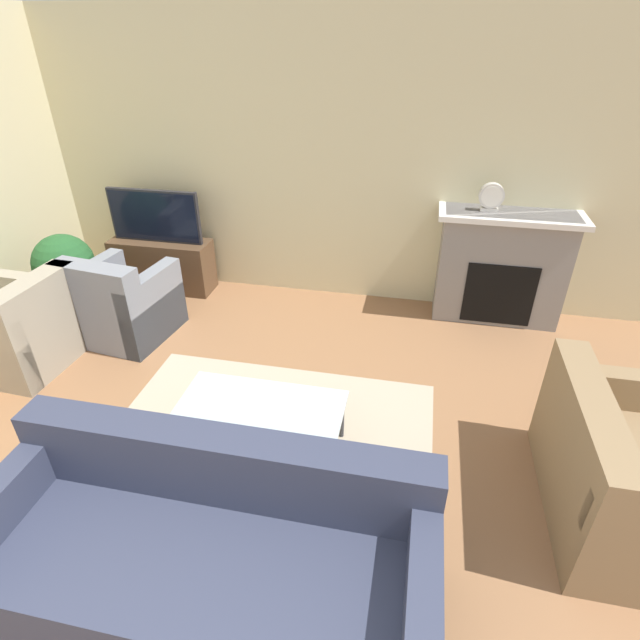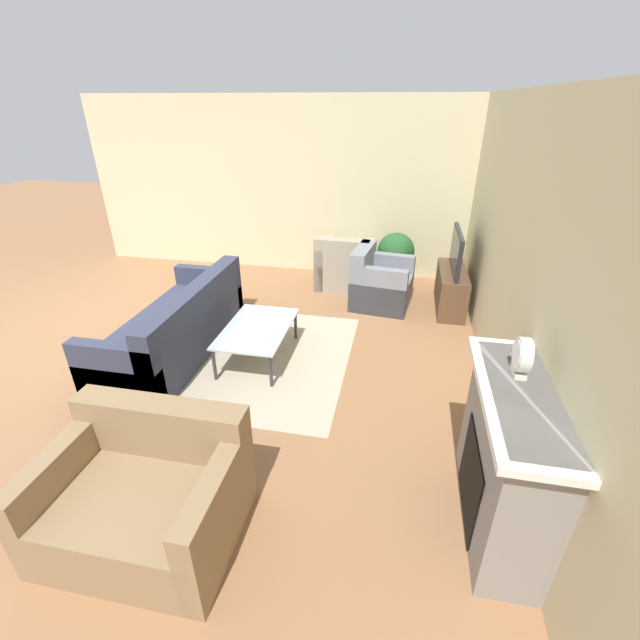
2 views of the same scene
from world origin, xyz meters
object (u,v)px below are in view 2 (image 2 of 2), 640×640
at_px(potted_plant, 396,254).
at_px(armchair_accent, 379,285).
at_px(coffee_table, 257,330).
at_px(tv, 456,251).
at_px(couch_sectional, 177,329).
at_px(couch_loveseat, 147,497).
at_px(mantel_clock, 522,356).
at_px(armchair_by_window, 345,267).

bearing_deg(potted_plant, armchair_accent, -15.50).
bearing_deg(coffee_table, potted_plant, 149.06).
height_order(tv, couch_sectional, tv).
bearing_deg(armchair_accent, couch_loveseat, 170.04).
height_order(tv, mantel_clock, mantel_clock).
relative_size(tv, armchair_accent, 1.13).
height_order(armchair_accent, potted_plant, potted_plant).
xyz_separation_m(tv, couch_sectional, (1.83, -3.13, -0.53)).
relative_size(armchair_accent, potted_plant, 0.99).
relative_size(tv, potted_plant, 1.12).
xyz_separation_m(armchair_by_window, potted_plant, (-0.03, 0.76, 0.25)).
bearing_deg(couch_loveseat, mantel_clock, 17.70).
relative_size(couch_loveseat, armchair_by_window, 1.42).
bearing_deg(couch_sectional, armchair_accent, 128.80).
relative_size(couch_loveseat, coffee_table, 1.10).
height_order(couch_loveseat, potted_plant, potted_plant).
bearing_deg(couch_sectional, mantel_clock, 65.79).
relative_size(couch_sectional, potted_plant, 2.48).
relative_size(coffee_table, mantel_clock, 4.38).
bearing_deg(coffee_table, couch_sectional, -86.71).
bearing_deg(tv, couch_loveseat, -28.80).
bearing_deg(tv, armchair_accent, -84.35).
height_order(armchair_by_window, mantel_clock, mantel_clock).
xyz_separation_m(tv, mantel_clock, (3.27, 0.07, 0.39)).
xyz_separation_m(armchair_by_window, armchair_accent, (0.61, 0.58, 0.00)).
xyz_separation_m(couch_sectional, armchair_accent, (-1.73, 2.16, 0.01)).
distance_m(couch_loveseat, potted_plant, 4.76).
distance_m(armchair_accent, potted_plant, 0.71).
xyz_separation_m(armchair_by_window, mantel_clock, (3.79, 1.62, 0.91)).
height_order(couch_sectional, coffee_table, couch_sectional).
height_order(couch_loveseat, armchair_by_window, same).
xyz_separation_m(armchair_by_window, coffee_table, (2.29, -0.64, 0.05)).
xyz_separation_m(couch_loveseat, armchair_accent, (-3.90, 1.22, 0.01)).
bearing_deg(potted_plant, armchair_by_window, -87.36).
height_order(couch_loveseat, coffee_table, couch_loveseat).
bearing_deg(couch_sectional, couch_loveseat, 23.40).
xyz_separation_m(tv, armchair_by_window, (-0.51, -1.55, -0.52)).
distance_m(tv, potted_plant, 1.00).
bearing_deg(potted_plant, mantel_clock, 12.80).
bearing_deg(armchair_accent, coffee_table, 151.56).
bearing_deg(couch_loveseat, couch_sectional, 113.40).
xyz_separation_m(armchair_accent, potted_plant, (-0.65, 0.18, 0.25)).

